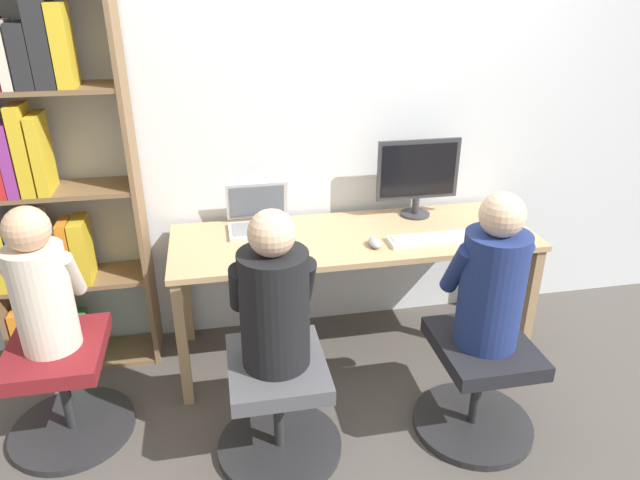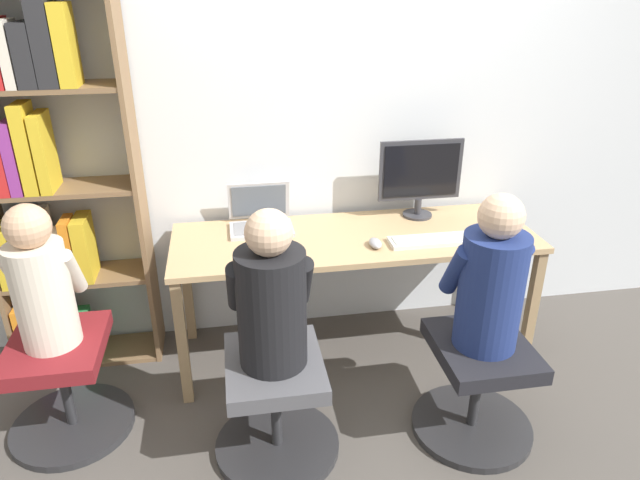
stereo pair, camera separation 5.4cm
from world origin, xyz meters
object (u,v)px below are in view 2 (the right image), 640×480
at_px(desktop_monitor, 420,176).
at_px(office_chair_side, 64,384).
at_px(keyboard, 433,240).
at_px(bookshelf, 40,184).
at_px(person_at_monitor, 491,280).
at_px(person_at_laptop, 271,298).
at_px(person_near_shelf, 41,282).
at_px(laptop, 261,219).
at_px(office_chair_left, 477,385).
at_px(office_chair_right, 276,404).

relative_size(desktop_monitor, office_chair_side, 0.83).
bearing_deg(keyboard, bookshelf, 170.09).
xyz_separation_m(person_at_monitor, person_at_laptop, (-0.92, 0.03, -0.01)).
xyz_separation_m(bookshelf, person_near_shelf, (0.10, -0.57, -0.25)).
xyz_separation_m(person_at_monitor, person_near_shelf, (-1.87, 0.33, -0.01)).
xyz_separation_m(person_at_monitor, office_chair_side, (-1.87, 0.32, -0.55)).
xyz_separation_m(keyboard, person_at_laptop, (-0.88, -0.53, 0.06)).
bearing_deg(desktop_monitor, laptop, -178.80).
height_order(desktop_monitor, office_chair_left, desktop_monitor).
bearing_deg(office_chair_right, office_chair_left, -2.02).
bearing_deg(laptop, keyboard, -21.39).
relative_size(person_at_monitor, office_chair_side, 1.24).
bearing_deg(desktop_monitor, office_chair_right, -135.68).
bearing_deg(person_at_laptop, office_chair_right, -90.00).
height_order(office_chair_left, person_at_monitor, person_at_monitor).
bearing_deg(office_chair_side, office_chair_right, -17.34).
xyz_separation_m(desktop_monitor, person_at_monitor, (0.01, -0.92, -0.16)).
xyz_separation_m(laptop, person_at_monitor, (0.90, -0.90, 0.03)).
xyz_separation_m(laptop, office_chair_side, (-0.97, -0.57, -0.52)).
bearing_deg(person_at_laptop, office_chair_left, -2.33).
height_order(desktop_monitor, keyboard, desktop_monitor).
bearing_deg(laptop, office_chair_left, -45.09).
distance_m(desktop_monitor, office_chair_side, 2.07).
relative_size(office_chair_right, office_chair_side, 1.00).
bearing_deg(person_at_laptop, person_near_shelf, 162.69).
bearing_deg(office_chair_side, person_near_shelf, 90.00).
distance_m(laptop, person_at_laptop, 0.86).
bearing_deg(bookshelf, laptop, -0.06).
height_order(person_at_monitor, person_near_shelf, person_at_monitor).
bearing_deg(office_chair_side, bookshelf, 99.81).
distance_m(office_chair_left, person_at_monitor, 0.55).
bearing_deg(laptop, person_at_monitor, -44.93).
bearing_deg(office_chair_side, keyboard, 7.50).
relative_size(desktop_monitor, bookshelf, 0.23).
height_order(person_at_monitor, person_at_laptop, person_at_monitor).
xyz_separation_m(keyboard, office_chair_right, (-0.88, -0.53, -0.48)).
bearing_deg(office_chair_side, laptop, 30.71).
height_order(keyboard, office_chair_right, keyboard).
distance_m(office_chair_right, person_at_monitor, 1.07).
relative_size(desktop_monitor, office_chair_left, 0.83).
bearing_deg(office_chair_right, person_near_shelf, 162.41).
height_order(laptop, person_at_monitor, person_at_monitor).
relative_size(desktop_monitor, keyboard, 1.02).
bearing_deg(person_at_laptop, laptop, 88.56).
relative_size(office_chair_left, bookshelf, 0.28).
distance_m(person_at_monitor, person_near_shelf, 1.89).
height_order(keyboard, bookshelf, bookshelf).
relative_size(office_chair_left, person_near_shelf, 0.86).
relative_size(office_chair_side, person_near_shelf, 0.86).
bearing_deg(person_at_laptop, desktop_monitor, 44.15).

